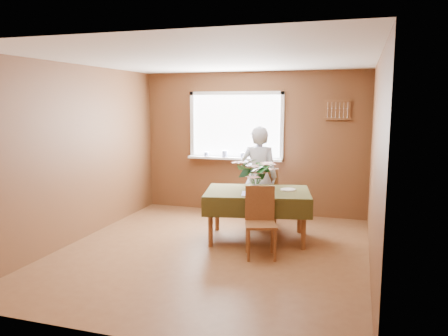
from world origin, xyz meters
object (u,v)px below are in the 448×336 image
(chair_far, at_px, (264,194))
(chair_near, at_px, (260,218))
(seated_woman, at_px, (259,177))
(flower_bouquet, at_px, (256,172))
(dining_table, at_px, (258,197))

(chair_far, height_order, chair_near, chair_far)
(seated_woman, xyz_separation_m, flower_bouquet, (0.15, -0.83, 0.21))
(chair_far, bearing_deg, seated_woman, 35.58)
(chair_far, distance_m, flower_bouquet, 1.09)
(chair_far, distance_m, seated_woman, 0.33)
(flower_bouquet, bearing_deg, dining_table, 93.28)
(dining_table, distance_m, seated_woman, 0.70)
(chair_near, distance_m, flower_bouquet, 0.73)
(dining_table, xyz_separation_m, chair_far, (-0.08, 0.79, -0.13))
(chair_far, bearing_deg, chair_near, 71.85)
(chair_near, bearing_deg, dining_table, 88.52)
(dining_table, xyz_separation_m, flower_bouquet, (0.01, -0.17, 0.38))
(dining_table, height_order, chair_near, chair_near)
(chair_far, height_order, flower_bouquet, flower_bouquet)
(chair_near, xyz_separation_m, seated_woman, (-0.32, 1.30, 0.31))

